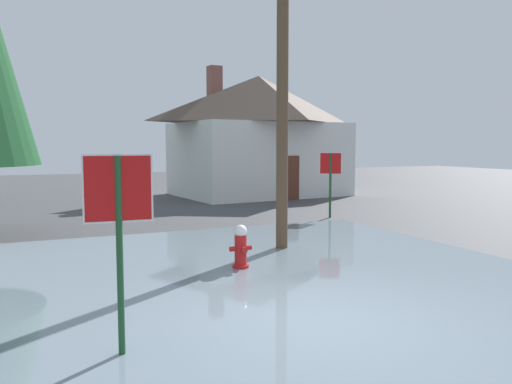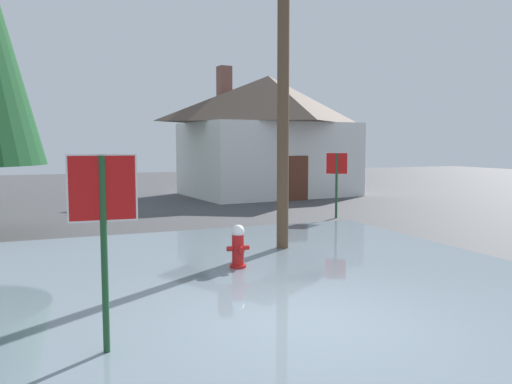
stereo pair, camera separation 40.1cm
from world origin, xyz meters
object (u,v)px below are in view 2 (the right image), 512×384
at_px(stop_sign_near, 103,212).
at_px(utility_pole, 283,50).
at_px(stop_sign_far, 337,171).
at_px(house, 268,134).
at_px(fire_hydrant, 238,248).

bearing_deg(stop_sign_near, utility_pole, 46.71).
distance_m(stop_sign_near, stop_sign_far, 12.42).
bearing_deg(stop_sign_near, stop_sign_far, 46.52).
xyz_separation_m(stop_sign_far, house, (1.08, 8.36, 1.44)).
bearing_deg(fire_hydrant, stop_sign_far, 44.91).
distance_m(utility_pole, house, 13.57).
bearing_deg(stop_sign_far, utility_pole, -133.71).
xyz_separation_m(stop_sign_near, fire_hydrant, (2.92, 3.40, -1.29)).
height_order(utility_pole, house, utility_pole).
height_order(fire_hydrant, house, house).
height_order(utility_pole, stop_sign_far, utility_pole).
xyz_separation_m(stop_sign_near, house, (9.63, 17.37, 1.30)).
relative_size(stop_sign_far, house, 0.26).
bearing_deg(house, fire_hydrant, -115.64).
bearing_deg(utility_pole, stop_sign_far, 46.29).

